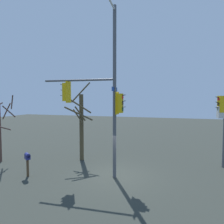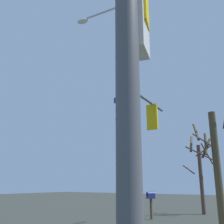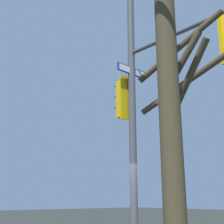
{
  "view_description": "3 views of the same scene",
  "coord_description": "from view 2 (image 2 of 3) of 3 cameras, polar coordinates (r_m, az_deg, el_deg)",
  "views": [
    {
      "loc": [
        3.12,
        -11.25,
        4.59
      ],
      "look_at": [
        -0.15,
        -0.61,
        3.89
      ],
      "focal_mm": 31.99,
      "sensor_mm": 36.0,
      "label": 1
    },
    {
      "loc": [
        8.71,
        4.87,
        1.83
      ],
      "look_at": [
        0.22,
        -0.67,
        4.59
      ],
      "focal_mm": 42.36,
      "sensor_mm": 36.0,
      "label": 2
    },
    {
      "loc": [
        -6.15,
        5.72,
        1.59
      ],
      "look_at": [
        0.12,
        0.32,
        3.89
      ],
      "focal_mm": 50.37,
      "sensor_mm": 36.0,
      "label": 3
    }
  ],
  "objects": [
    {
      "name": "main_signal_pole_assembly",
      "position": [
        11.38,
        3.8,
        2.38
      ],
      "size": [
        5.07,
        3.16,
        9.85
      ],
      "rotation": [
        0.0,
        0.0,
        3.2
      ],
      "color": "#4C4F54",
      "rests_on": "ground"
    },
    {
      "name": "secondary_pole_assembly",
      "position": [
        3.36,
        3.62,
        21.83
      ],
      "size": [
        0.8,
        0.44,
        7.54
      ],
      "rotation": [
        0.0,
        0.0,
        3.4
      ],
      "color": "#4C4F54",
      "rests_on": "ground"
    },
    {
      "name": "mailbox",
      "position": [
        15.28,
        8.37,
        -17.8
      ],
      "size": [
        0.5,
        0.45,
        1.41
      ],
      "rotation": [
        0.0,
        0.0,
        4.1
      ],
      "color": "#4C3823",
      "rests_on": "ground"
    },
    {
      "name": "bare_tree_behind_pole",
      "position": [
        12.48,
        21.35,
        -9.96
      ],
      "size": [
        2.26,
        2.29,
        5.95
      ],
      "color": "#483E28",
      "rests_on": "ground"
    },
    {
      "name": "bare_tree_across_street",
      "position": [
        18.28,
        18.68,
        -12.48
      ],
      "size": [
        2.15,
        2.48,
        4.9
      ],
      "color": "#4F372F",
      "rests_on": "ground"
    }
  ]
}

